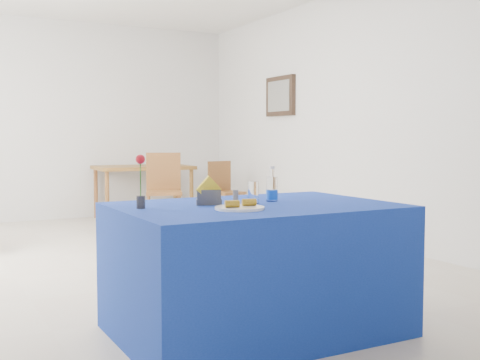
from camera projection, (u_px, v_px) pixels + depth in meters
name	position (u px, v px, depth m)	size (l,w,h in m)	color
floor	(143.00, 264.00, 5.47)	(7.00, 7.00, 0.00)	beige
room_shell	(141.00, 70.00, 5.34)	(7.00, 7.00, 7.00)	silver
picture_frame	(280.00, 96.00, 7.92)	(0.06, 0.64, 0.52)	black
picture_art	(279.00, 96.00, 7.91)	(0.02, 0.52, 0.40)	#998C66
plate	(240.00, 208.00, 3.27)	(0.27, 0.27, 0.01)	white
drinking_glass	(253.00, 192.00, 3.57)	(0.06, 0.06, 0.13)	white
salt_shaker	(209.00, 198.00, 3.48)	(0.03, 0.03, 0.09)	slate
pepper_shaker	(236.00, 197.00, 3.51)	(0.03, 0.03, 0.09)	slate
blue_table	(255.00, 268.00, 3.55)	(1.60, 1.10, 0.76)	navy
water_bottle	(272.00, 190.00, 3.69)	(0.07, 0.07, 0.21)	white
napkin_holder	(209.00, 197.00, 3.48)	(0.16, 0.11, 0.17)	#3D3D43
rose_vase	(141.00, 182.00, 3.30)	(0.05, 0.05, 0.30)	#29292F
oak_table	(143.00, 171.00, 8.55)	(1.36, 0.91, 0.76)	olive
chair_bg_left	(164.00, 186.00, 7.48)	(0.55, 0.55, 0.96)	brown
chair_bg_right	(224.00, 187.00, 8.11)	(0.44, 0.44, 0.84)	brown
banana_pieces	(241.00, 203.00, 3.27)	(0.21, 0.09, 0.04)	gold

